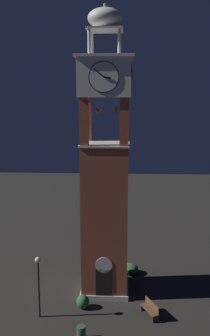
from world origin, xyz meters
TOP-DOWN VIEW (x-y plane):
  - ground at (0.00, 0.00)m, footprint 80.00×80.00m
  - clock_tower at (-0.00, -0.00)m, footprint 3.67×3.67m
  - park_bench at (2.99, -3.25)m, footprint 1.11×1.63m
  - lamp_post at (-3.91, -3.67)m, footprint 0.36×0.36m
  - trash_bin at (-1.07, -5.76)m, footprint 0.52×0.52m
  - shrub_near_entry at (0.54, 3.69)m, footprint 1.02×1.02m
  - shrub_left_of_tower at (-1.32, -2.52)m, footprint 0.83×0.83m
  - shrub_behind_bench at (1.83, 2.49)m, footprint 1.25×1.25m

SIDE VIEW (x-z plane):
  - ground at x=0.00m, z-range 0.00..0.00m
  - shrub_near_entry at x=0.54m, z-range 0.00..0.71m
  - trash_bin at x=-1.07m, z-range 0.00..0.80m
  - shrub_behind_bench at x=1.83m, z-range 0.00..0.82m
  - shrub_left_of_tower at x=-1.32m, z-range 0.00..0.90m
  - park_bench at x=2.99m, z-range 0.01..0.96m
  - lamp_post at x=-3.91m, z-range 0.76..4.75m
  - clock_tower at x=0.00m, z-range -1.68..17.54m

